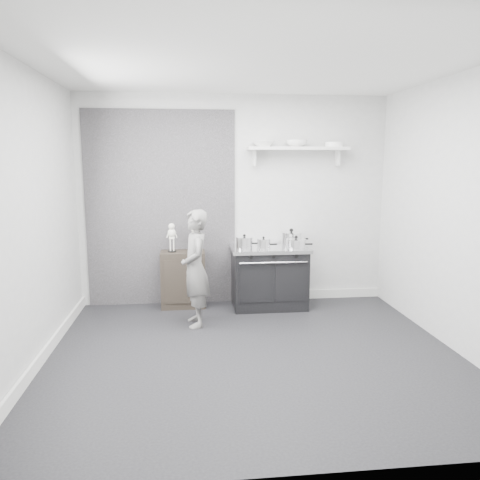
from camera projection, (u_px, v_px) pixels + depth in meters
name	position (u px, v px, depth m)	size (l,w,h in m)	color
ground	(253.00, 354.00, 4.56)	(4.00, 4.00, 0.00)	black
room_shell	(242.00, 185.00, 4.42)	(4.02, 3.62, 2.71)	silver
wall_shelf	(298.00, 149.00, 5.96)	(1.30, 0.26, 0.24)	silver
stove	(269.00, 277.00, 5.99)	(0.98, 0.61, 0.79)	black
side_cabinet	(183.00, 279.00, 6.00)	(0.56, 0.33, 0.73)	black
child	(195.00, 268.00, 5.27)	(0.48, 0.32, 1.33)	slate
pot_front_left	(244.00, 243.00, 5.78)	(0.30, 0.21, 0.19)	white
pot_back_right	(291.00, 238.00, 6.05)	(0.36, 0.28, 0.22)	white
pot_front_right	(296.00, 244.00, 5.80)	(0.33, 0.25, 0.16)	white
pot_front_center	(264.00, 244.00, 5.77)	(0.26, 0.17, 0.16)	white
skeleton_full	(172.00, 235.00, 5.89)	(0.12, 0.08, 0.42)	silver
skeleton_torso	(194.00, 237.00, 5.93)	(0.10, 0.06, 0.36)	silver
bowl_large	(263.00, 144.00, 5.89)	(0.28, 0.28, 0.07)	white
bowl_small	(297.00, 143.00, 5.94)	(0.27, 0.27, 0.08)	white
plate_stack	(334.00, 144.00, 5.99)	(0.24, 0.24, 0.06)	white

